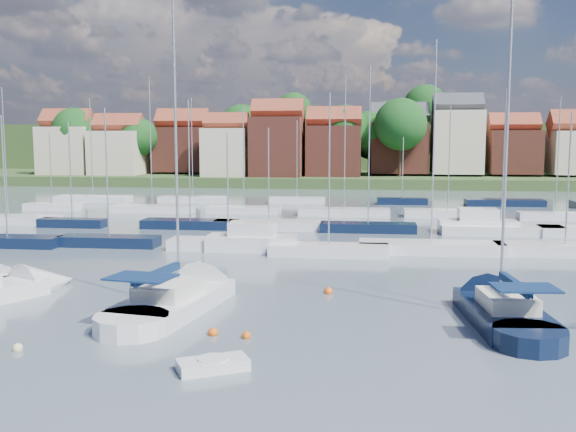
# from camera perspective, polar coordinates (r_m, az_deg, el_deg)

# --- Properties ---
(ground) EXTENTS (260.00, 260.00, 0.00)m
(ground) POSITION_cam_1_polar(r_m,az_deg,el_deg) (68.61, 4.23, -0.34)
(ground) COLOR #4E5D6A
(ground) RESTS_ON ground
(sailboat_centre) EXTENTS (5.48, 13.18, 17.32)m
(sailboat_centre) POSITION_cam_1_polar(r_m,az_deg,el_deg) (34.39, -8.80, -7.01)
(sailboat_centre) COLOR silver
(sailboat_centre) RESTS_ON ground
(sailboat_navy) EXTENTS (4.09, 11.82, 16.07)m
(sailboat_navy) POSITION_cam_1_polar(r_m,az_deg,el_deg) (33.15, 17.88, -7.77)
(sailboat_navy) COLOR black
(sailboat_navy) RESTS_ON ground
(tender) EXTENTS (2.85, 2.28, 0.56)m
(tender) POSITION_cam_1_polar(r_m,az_deg,el_deg) (24.53, -6.69, -13.00)
(tender) COLOR silver
(tender) RESTS_ON ground
(buoy_b) EXTENTS (0.42, 0.42, 0.42)m
(buoy_b) POSITION_cam_1_polar(r_m,az_deg,el_deg) (28.73, -22.88, -10.98)
(buoy_b) COLOR beige
(buoy_b) RESTS_ON ground
(buoy_c) EXTENTS (0.47, 0.47, 0.47)m
(buoy_c) POSITION_cam_1_polar(r_m,az_deg,el_deg) (28.74, -6.67, -10.46)
(buoy_c) COLOR #D85914
(buoy_c) RESTS_ON ground
(buoy_d) EXTENTS (0.42, 0.42, 0.42)m
(buoy_d) POSITION_cam_1_polar(r_m,az_deg,el_deg) (28.18, -3.71, -10.78)
(buoy_d) COLOR #D85914
(buoy_d) RESTS_ON ground
(buoy_e) EXTENTS (0.51, 0.51, 0.51)m
(buoy_e) POSITION_cam_1_polar(r_m,az_deg,el_deg) (35.98, 3.62, -6.89)
(buoy_e) COLOR #D85914
(buoy_e) RESTS_ON ground
(marina_field) EXTENTS (79.62, 41.41, 15.93)m
(marina_field) POSITION_cam_1_polar(r_m,az_deg,el_deg) (63.68, 5.72, -0.52)
(marina_field) COLOR silver
(marina_field) RESTS_ON ground
(far_shore_town) EXTENTS (212.46, 90.00, 22.27)m
(far_shore_town) POSITION_cam_1_polar(r_m,az_deg,el_deg) (160.71, 6.79, 5.36)
(far_shore_town) COLOR #374824
(far_shore_town) RESTS_ON ground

